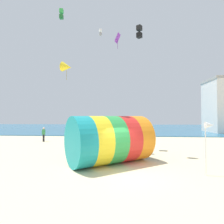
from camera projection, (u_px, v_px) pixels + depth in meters
ground_plane at (128, 174)px, 9.63m from camera, size 120.00×120.00×0.00m
sea at (125, 128)px, 47.41m from camera, size 120.00×40.00×0.10m
giant_inflatable_tube at (110, 140)px, 11.95m from camera, size 6.27×5.71×3.22m
kite_handler at (146, 144)px, 14.89m from camera, size 0.31×0.41×1.63m
kite_white_box at (100, 32)px, 23.40m from camera, size 0.40×0.40×0.87m
kite_yellow_delta at (67, 67)px, 20.05m from camera, size 1.47×1.33×2.18m
kite_purple_diamond at (118, 38)px, 17.39m from camera, size 0.62×0.74×1.51m
kite_black_box at (139, 32)px, 14.41m from camera, size 0.52×0.52×1.07m
kite_green_box at (61, 14)px, 28.36m from camera, size 0.64×0.64×1.66m
bystander_near_water at (44, 134)px, 22.14m from camera, size 0.38×0.26×1.81m
beach_flag at (209, 128)px, 9.45m from camera, size 0.47×0.36×2.90m
cooler_box at (142, 154)px, 13.97m from camera, size 0.61×0.51×0.36m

